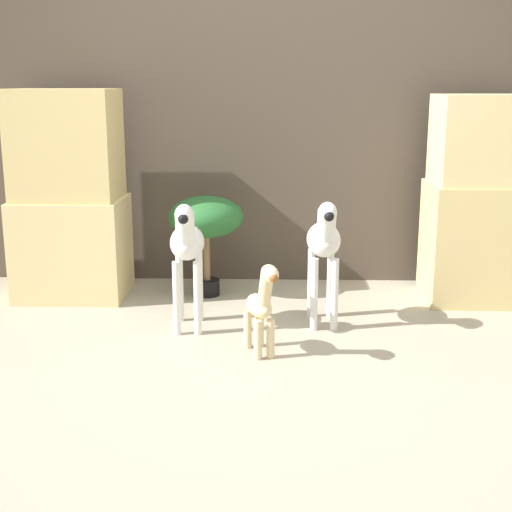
{
  "coord_description": "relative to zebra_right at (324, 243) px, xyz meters",
  "views": [
    {
      "loc": [
        0.01,
        -3.03,
        1.27
      ],
      "look_at": [
        -0.1,
        0.62,
        0.38
      ],
      "focal_mm": 50.0,
      "sensor_mm": 36.0,
      "label": 1
    }
  ],
  "objects": [
    {
      "name": "ground_plane",
      "position": [
        -0.26,
        -0.63,
        -0.46
      ],
      "size": [
        14.0,
        14.0,
        0.0
      ],
      "primitive_type": "plane",
      "color": "#9E937F"
    },
    {
      "name": "rock_pillar_left",
      "position": [
        -1.49,
        0.51,
        0.14
      ],
      "size": [
        0.64,
        0.49,
        1.24
      ],
      "color": "#DBC184",
      "rests_on": "ground_plane"
    },
    {
      "name": "giraffe_figurine",
      "position": [
        -0.32,
        -0.45,
        -0.2
      ],
      "size": [
        0.2,
        0.35,
        0.48
      ],
      "color": "beige",
      "rests_on": "ground_plane"
    },
    {
      "name": "rock_pillar_right",
      "position": [
        0.97,
        0.51,
        0.13
      ],
      "size": [
        0.64,
        0.49,
        1.21
      ],
      "color": "#D1B775",
      "rests_on": "ground_plane"
    },
    {
      "name": "potted_palm_front",
      "position": [
        -0.68,
        0.54,
        0.01
      ],
      "size": [
        0.45,
        0.45,
        0.61
      ],
      "color": "black",
      "rests_on": "ground_plane"
    },
    {
      "name": "wall_back",
      "position": [
        -0.26,
        0.95,
        0.64
      ],
      "size": [
        6.4,
        0.08,
        2.2
      ],
      "color": "#473D33",
      "rests_on": "ground_plane"
    },
    {
      "name": "zebra_left",
      "position": [
        -0.71,
        -0.09,
        0.0
      ],
      "size": [
        0.2,
        0.45,
        0.7
      ],
      "color": "silver",
      "rests_on": "ground_plane"
    },
    {
      "name": "zebra_right",
      "position": [
        0.0,
        0.0,
        0.0
      ],
      "size": [
        0.19,
        0.44,
        0.7
      ],
      "color": "silver",
      "rests_on": "ground_plane"
    }
  ]
}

